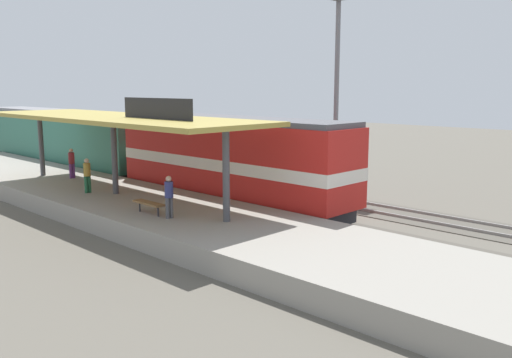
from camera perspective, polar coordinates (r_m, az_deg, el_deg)
ground_plane at (r=31.60m, az=-4.14°, el=-1.47°), size 120.00×120.00×0.00m
track_near at (r=30.33m, az=-6.96°, el=-1.92°), size 3.20×110.00×0.16m
track_far at (r=33.35m, az=-0.80°, el=-0.80°), size 3.20×110.00×0.16m
platform at (r=27.66m, az=-14.42°, el=-2.40°), size 6.00×44.00×0.90m
station_canopy at (r=27.05m, az=-14.68°, el=6.06°), size 5.20×18.00×4.70m
platform_bench at (r=22.79m, az=-11.20°, el=-2.53°), size 0.44×1.70×0.50m
locomotive at (r=27.49m, az=-2.78°, el=1.97°), size 2.93×14.43×4.44m
passenger_carriage_single at (r=42.40m, az=-19.66°, el=3.99°), size 2.90×20.00×4.24m
freight_car at (r=39.12m, az=-9.19°, el=3.50°), size 2.80×12.00×3.54m
light_mast at (r=32.64m, az=8.54°, el=13.62°), size 1.10×1.10×11.70m
person_waiting at (r=28.01m, az=-17.27°, el=0.54°), size 0.34×0.34×1.71m
person_walking at (r=21.82m, az=-9.11°, el=-1.64°), size 0.34×0.34×1.71m
person_boarding at (r=32.78m, az=-18.76°, el=1.73°), size 0.34×0.34×1.71m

